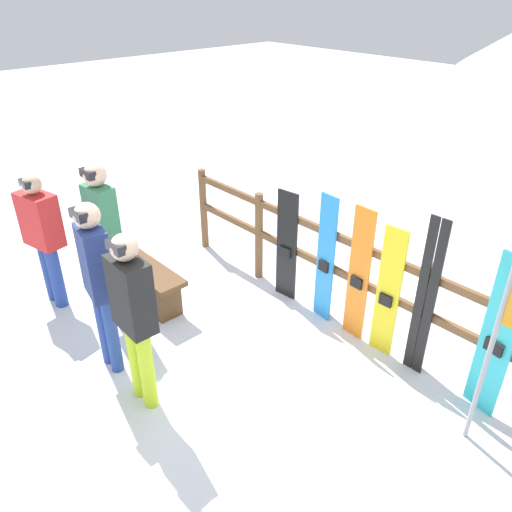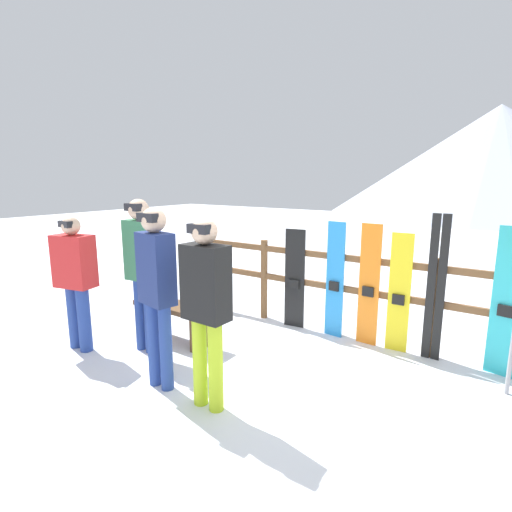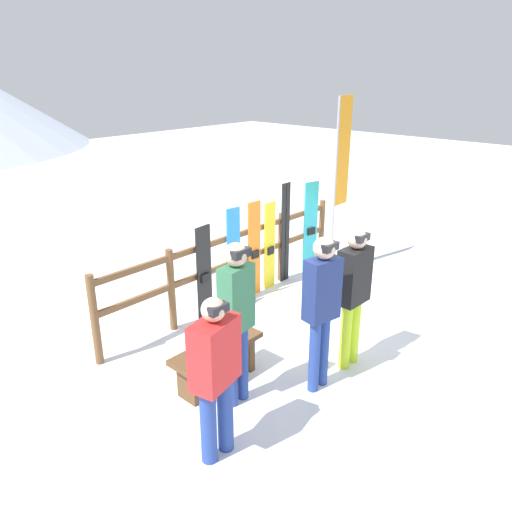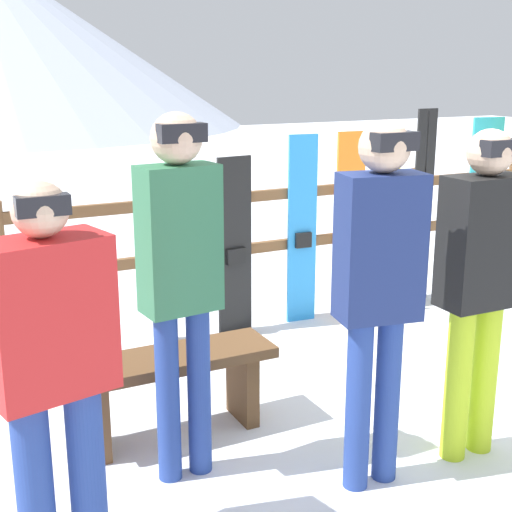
{
  "view_description": "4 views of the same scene",
  "coord_description": "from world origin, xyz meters",
  "views": [
    {
      "loc": [
        2.93,
        -1.99,
        3.45
      ],
      "look_at": [
        -0.41,
        1.07,
        0.88
      ],
      "focal_mm": 35.0,
      "sensor_mm": 36.0,
      "label": 1
    },
    {
      "loc": [
        1.96,
        -2.92,
        2.05
      ],
      "look_at": [
        -0.82,
        1.12,
        1.08
      ],
      "focal_mm": 28.0,
      "sensor_mm": 36.0,
      "label": 2
    },
    {
      "loc": [
        -4.85,
        -3.14,
        3.38
      ],
      "look_at": [
        -0.41,
        0.92,
        1.09
      ],
      "focal_mm": 35.0,
      "sensor_mm": 36.0,
      "label": 3
    },
    {
      "loc": [
        -2.8,
        -3.0,
        2.0
      ],
      "look_at": [
        -0.78,
        1.02,
        0.8
      ],
      "focal_mm": 50.0,
      "sensor_mm": 36.0,
      "label": 4
    }
  ],
  "objects": [
    {
      "name": "snowboard_black_stripe",
      "position": [
        -0.6,
        1.73,
        0.68
      ],
      "size": [
        0.28,
        0.08,
        1.37
      ],
      "color": "black",
      "rests_on": "ground"
    },
    {
      "name": "person_black",
      "position": [
        -0.27,
        -0.45,
        1.01
      ],
      "size": [
        0.42,
        0.24,
        1.72
      ],
      "color": "#B7D826",
      "rests_on": "ground"
    },
    {
      "name": "snowboard_yellow",
      "position": [
        0.79,
        1.73,
        0.71
      ],
      "size": [
        0.25,
        0.06,
        1.42
      ],
      "color": "yellow",
      "rests_on": "ground"
    },
    {
      "name": "rental_flag",
      "position": [
        2.08,
        1.34,
        1.85
      ],
      "size": [
        0.4,
        0.04,
        2.96
      ],
      "color": "#99999E",
      "rests_on": "ground"
    },
    {
      "name": "ground_plane",
      "position": [
        0.0,
        0.0,
        0.0
      ],
      "size": [
        40.0,
        40.0,
        0.0
      ],
      "primitive_type": "plane",
      "color": "white"
    },
    {
      "name": "snowboard_blue",
      "position": [
        -0.02,
        1.73,
        0.75
      ],
      "size": [
        0.24,
        0.07,
        1.5
      ],
      "color": "#288CE0",
      "rests_on": "ground"
    },
    {
      "name": "snowboard_orange",
      "position": [
        0.43,
        1.73,
        0.75
      ],
      "size": [
        0.25,
        0.06,
        1.51
      ],
      "color": "orange",
      "rests_on": "ground"
    },
    {
      "name": "ski_pair_black",
      "position": [
        1.18,
        1.73,
        0.83
      ],
      "size": [
        0.19,
        0.02,
        1.67
      ],
      "color": "black",
      "rests_on": "ground"
    },
    {
      "name": "fence",
      "position": [
        -0.0,
        1.79,
        0.68
      ],
      "size": [
        4.67,
        0.1,
        1.16
      ],
      "color": "brown",
      "rests_on": "ground"
    },
    {
      "name": "snowboard_cyan",
      "position": [
        1.86,
        1.73,
        0.78
      ],
      "size": [
        0.3,
        0.1,
        1.57
      ],
      "color": "#2DBFCC",
      "rests_on": "ground"
    },
    {
      "name": "person_red",
      "position": [
        -2.37,
        -0.39,
        0.92
      ],
      "size": [
        0.51,
        0.35,
        1.6
      ],
      "color": "navy",
      "rests_on": "ground"
    },
    {
      "name": "bench",
      "position": [
        -1.6,
        0.43,
        0.35
      ],
      "size": [
        1.14,
        0.36,
        0.48
      ],
      "color": "brown",
      "rests_on": "ground"
    },
    {
      "name": "person_plaid_green",
      "position": [
        -1.68,
        0.03,
        1.09
      ],
      "size": [
        0.38,
        0.24,
        1.81
      ],
      "color": "navy",
      "rests_on": "ground"
    },
    {
      "name": "person_navy",
      "position": [
        -0.89,
        -0.45,
        1.06
      ],
      "size": [
        0.41,
        0.28,
        1.78
      ],
      "color": "navy",
      "rests_on": "ground"
    }
  ]
}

